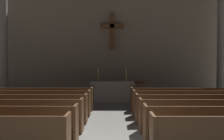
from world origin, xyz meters
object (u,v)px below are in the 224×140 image
object	(u,v)px
column_right_third	(223,46)
pew_right_row_3	(211,116)
pew_right_row_6	(180,99)
candlestick_left	(98,77)
column_left_third	(1,46)
altar	(112,91)
pew_right_row_4	(198,109)
pew_right_row_5	(188,103)
pew_left_row_3	(12,115)
lectern	(140,94)
pew_left_row_4	(26,108)
pew_left_row_6	(44,99)
candlestick_right	(126,77)
pew_left_row_5	(36,103)

from	to	relation	value
column_right_third	pew_right_row_3	bearing A→B (deg)	-117.33
pew_right_row_6	candlestick_left	bearing A→B (deg)	146.67
column_left_third	altar	xyz separation A→B (m)	(5.69, -0.32, -2.30)
pew_right_row_4	pew_right_row_5	size ratio (longest dim) A/B	1.00
pew_left_row_3	pew_right_row_4	world-z (taller)	same
altar	candlestick_left	bearing A→B (deg)	-180.00
column_right_third	pew_right_row_4	bearing A→B (deg)	-122.25
column_left_third	altar	size ratio (longest dim) A/B	2.65
lectern	pew_right_row_3	bearing A→B (deg)	-70.05
altar	pew_right_row_3	bearing A→B (deg)	-62.77
candlestick_left	pew_left_row_4	bearing A→B (deg)	-115.41
pew_left_row_6	pew_right_row_4	world-z (taller)	same
column_left_third	candlestick_right	world-z (taller)	column_left_third
pew_left_row_6	pew_right_row_4	distance (m)	5.89
pew_left_row_4	pew_right_row_3	world-z (taller)	same
pew_right_row_3	candlestick_left	bearing A→B (deg)	122.83
pew_left_row_3	pew_left_row_4	distance (m)	1.03
pew_left_row_6	pew_right_row_6	world-z (taller)	same
lectern	altar	bearing A→B (deg)	136.12
pew_right_row_5	candlestick_right	xyz separation A→B (m)	(-2.06, 3.30, 0.75)
pew_right_row_4	column_right_third	bearing A→B (deg)	57.75
pew_left_row_4	pew_right_row_5	size ratio (longest dim) A/B	1.00
pew_left_row_3	pew_left_row_4	bearing A→B (deg)	90.00
pew_right_row_4	lectern	bearing A→B (deg)	115.74
pew_left_row_3	column_right_third	size ratio (longest dim) A/B	0.68
pew_left_row_4	column_left_third	size ratio (longest dim) A/B	0.68
pew_left_row_4	pew_right_row_5	bearing A→B (deg)	10.56
lectern	pew_left_row_3	bearing A→B (deg)	-133.92
altar	column_right_third	bearing A→B (deg)	3.24
pew_left_row_4	pew_right_row_3	bearing A→B (deg)	-10.56
column_left_third	column_right_third	xyz separation A→B (m)	(11.39, 0.00, 0.00)
column_right_third	lectern	size ratio (longest dim) A/B	5.06
column_right_third	candlestick_left	xyz separation A→B (m)	(-6.39, -0.32, -1.60)
pew_right_row_4	column_right_third	world-z (taller)	column_right_third
column_left_third	candlestick_left	distance (m)	5.25
candlestick_left	candlestick_right	distance (m)	1.40
column_left_third	candlestick_right	distance (m)	6.60
pew_left_row_3	pew_left_row_5	xyz separation A→B (m)	(0.00, 2.06, 0.00)
candlestick_left	altar	bearing A→B (deg)	0.00
pew_right_row_6	column_right_third	size ratio (longest dim) A/B	0.68
pew_right_row_3	candlestick_left	size ratio (longest dim) A/B	5.72
pew_left_row_4	altar	world-z (taller)	altar
column_left_third	candlestick_left	size ratio (longest dim) A/B	8.47
pew_left_row_4	candlestick_right	distance (m)	5.59
pew_left_row_5	candlestick_right	xyz separation A→B (m)	(3.46, 3.30, 0.75)
pew_left_row_4	column_left_third	xyz separation A→B (m)	(-2.94, 4.65, 2.35)
pew_right_row_3	candlestick_right	distance (m)	5.79
column_left_third	candlestick_right	bearing A→B (deg)	-2.89
pew_right_row_6	candlestick_right	distance (m)	3.16
pew_left_row_4	column_left_third	world-z (taller)	column_left_third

